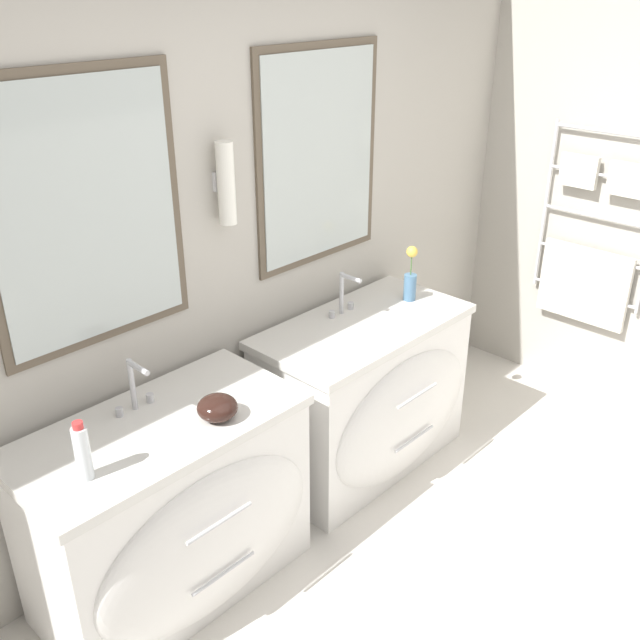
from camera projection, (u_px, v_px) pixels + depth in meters
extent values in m
cube|color=#B2ADA3|center=(218.00, 242.00, 3.10)|extent=(5.82, 0.06, 2.60)
cube|color=brown|center=(87.00, 213.00, 2.55)|extent=(0.79, 0.02, 1.02)
cube|color=#B2BCBA|center=(88.00, 214.00, 2.55)|extent=(0.72, 0.01, 0.95)
cube|color=brown|center=(319.00, 157.00, 3.34)|extent=(0.79, 0.02, 1.02)
cube|color=#B2BCBA|center=(320.00, 157.00, 3.33)|extent=(0.72, 0.01, 0.95)
cylinder|color=white|center=(226.00, 183.00, 2.91)|extent=(0.08, 0.08, 0.34)
cube|color=silver|center=(219.00, 181.00, 2.94)|extent=(0.05, 0.02, 0.08)
cube|color=#B2ADA3|center=(631.00, 186.00, 3.91)|extent=(0.06, 3.47, 2.60)
cylinder|color=silver|center=(546.00, 205.00, 4.23)|extent=(0.02, 0.02, 1.00)
cylinder|color=silver|center=(612.00, 132.00, 3.82)|extent=(0.02, 0.63, 0.02)
cylinder|color=silver|center=(604.00, 176.00, 3.93)|extent=(0.02, 0.63, 0.02)
cylinder|color=silver|center=(597.00, 217.00, 4.03)|extent=(0.02, 0.63, 0.02)
cylinder|color=silver|center=(590.00, 256.00, 4.13)|extent=(0.02, 0.63, 0.02)
cylinder|color=silver|center=(583.00, 293.00, 4.24)|extent=(0.02, 0.63, 0.02)
cube|color=silver|center=(584.00, 285.00, 4.20)|extent=(0.04, 0.53, 0.45)
cube|color=silver|center=(628.00, 180.00, 3.83)|extent=(0.04, 0.22, 0.18)
cube|color=silver|center=(579.00, 171.00, 4.00)|extent=(0.04, 0.22, 0.18)
cube|color=white|center=(168.00, 512.00, 2.88)|extent=(1.08, 0.55, 0.78)
ellipsoid|color=white|center=(211.00, 545.00, 2.72)|extent=(1.00, 0.12, 0.65)
cube|color=silver|center=(158.00, 428.00, 2.71)|extent=(1.12, 0.57, 0.04)
ellipsoid|color=white|center=(163.00, 436.00, 2.70)|extent=(0.42, 0.37, 0.09)
cylinder|color=silver|center=(220.00, 523.00, 2.60)|extent=(0.30, 0.01, 0.01)
cylinder|color=silver|center=(224.00, 573.00, 2.71)|extent=(0.30, 0.01, 0.01)
cube|color=white|center=(362.00, 397.00, 3.67)|extent=(1.08, 0.55, 0.78)
ellipsoid|color=white|center=(404.00, 417.00, 3.50)|extent=(1.00, 0.12, 0.65)
cube|color=silver|center=(364.00, 326.00, 3.49)|extent=(1.12, 0.57, 0.04)
ellipsoid|color=white|center=(368.00, 332.00, 3.48)|extent=(0.42, 0.37, 0.09)
cylinder|color=silver|center=(417.00, 396.00, 3.39)|extent=(0.30, 0.01, 0.01)
cylinder|color=silver|center=(414.00, 439.00, 3.50)|extent=(0.30, 0.01, 0.01)
cylinder|color=silver|center=(132.00, 385.00, 2.74)|extent=(0.02, 0.02, 0.22)
cylinder|color=silver|center=(138.00, 368.00, 2.66)|extent=(0.02, 0.12, 0.02)
cylinder|color=silver|center=(119.00, 412.00, 2.74)|extent=(0.03, 0.03, 0.04)
cylinder|color=silver|center=(150.00, 398.00, 2.83)|extent=(0.03, 0.03, 0.04)
cylinder|color=silver|center=(342.00, 293.00, 3.53)|extent=(0.02, 0.02, 0.22)
cylinder|color=silver|center=(351.00, 278.00, 3.45)|extent=(0.02, 0.12, 0.02)
cylinder|color=silver|center=(332.00, 314.00, 3.52)|extent=(0.03, 0.03, 0.04)
cylinder|color=silver|center=(351.00, 306.00, 3.61)|extent=(0.03, 0.03, 0.04)
cylinder|color=silver|center=(83.00, 453.00, 2.36)|extent=(0.05, 0.05, 0.20)
cylinder|color=red|center=(78.00, 425.00, 2.32)|extent=(0.04, 0.04, 0.02)
ellipsoid|color=black|center=(217.00, 408.00, 2.71)|extent=(0.16, 0.16, 0.09)
cylinder|color=teal|center=(410.00, 287.00, 3.69)|extent=(0.06, 0.06, 0.14)
cylinder|color=#477238|center=(411.00, 263.00, 3.63)|extent=(0.01, 0.01, 0.13)
sphere|color=#E5BF47|center=(412.00, 252.00, 3.61)|extent=(0.06, 0.06, 0.06)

